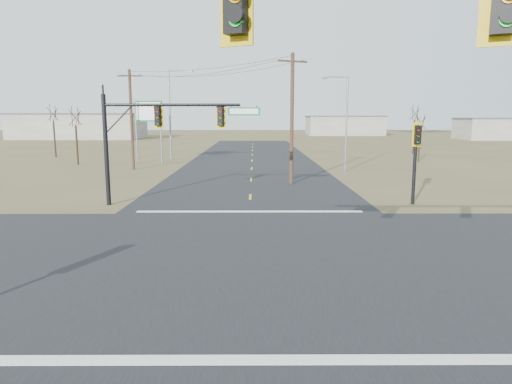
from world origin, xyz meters
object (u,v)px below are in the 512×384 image
streetlight_a (345,118)px  streetlight_c (172,109)px  utility_pole_near (292,117)px  bare_tree_a (75,116)px  utility_pole_far (131,118)px  highway_sign (148,120)px  bare_tree_d (415,112)px  mast_arm_far (162,125)px  pedestal_signal_ne (417,146)px  bare_tree_c (421,122)px  bare_tree_b (53,113)px

streetlight_a → streetlight_c: bearing=139.7°
utility_pole_near → bare_tree_a: bearing=146.6°
utility_pole_far → streetlight_a: (19.81, -1.33, 0.05)m
streetlight_c → bare_tree_a: size_ratio=1.62×
highway_sign → bare_tree_d: (33.23, 12.23, 0.91)m
mast_arm_far → utility_pole_near: size_ratio=0.92×
streetlight_a → pedestal_signal_ne: bearing=-93.4°
highway_sign → streetlight_c: size_ratio=0.64×
pedestal_signal_ne → utility_pole_far: utility_pole_far is taller
highway_sign → streetlight_a: 21.30m
bare_tree_d → utility_pole_far: bearing=-150.5°
pedestal_signal_ne → utility_pole_far: 27.25m
mast_arm_far → bare_tree_c: size_ratio=1.55×
highway_sign → bare_tree_a: (-7.14, -1.95, 0.40)m
utility_pole_far → highway_sign: size_ratio=1.39×
mast_arm_far → utility_pole_far: 18.75m
utility_pole_far → streetlight_a: 19.86m
streetlight_c → bare_tree_a: (-9.02, -5.89, -0.78)m
bare_tree_d → pedestal_signal_ne: bearing=-109.0°
streetlight_a → bare_tree_c: 13.77m
utility_pole_near → bare_tree_b: utility_pole_near is taller
utility_pole_near → streetlight_a: (5.48, 8.11, -0.06)m
utility_pole_near → streetlight_a: size_ratio=1.09×
streetlight_c → bare_tree_b: bearing=-173.7°
bare_tree_c → bare_tree_b: bearing=172.1°
pedestal_signal_ne → highway_sign: size_ratio=0.70×
utility_pole_near → bare_tree_c: bearing=47.6°
mast_arm_far → streetlight_c: bearing=117.3°
streetlight_a → streetlight_c: size_ratio=0.83×
pedestal_signal_ne → bare_tree_b: bare_tree_b is taller
streetlight_a → bare_tree_c: (10.29, 9.15, -0.43)m
mast_arm_far → streetlight_a: streetlight_a is taller
utility_pole_near → bare_tree_c: 23.38m
streetlight_c → streetlight_a: bearing=-15.2°
pedestal_signal_ne → bare_tree_b: size_ratio=0.68×
mast_arm_far → utility_pole_near: bearing=64.2°
bare_tree_c → bare_tree_d: bare_tree_d is taller
mast_arm_far → bare_tree_b: (-19.77, 31.48, 0.97)m
utility_pole_near → streetlight_a: bearing=55.9°
utility_pole_near → streetlight_c: bearing=121.8°
highway_sign → utility_pole_far: bearing=-68.8°
bare_tree_b → bare_tree_d: 46.92m
streetlight_c → utility_pole_near: bearing=-39.8°
pedestal_signal_ne → bare_tree_b: bearing=129.3°
streetlight_a → streetlight_c: streetlight_c is taller
pedestal_signal_ne → streetlight_c: size_ratio=0.45×
bare_tree_b → highway_sign: bearing=-28.3°
bare_tree_a → utility_pole_far: bearing=-33.5°
mast_arm_far → highway_sign: highway_sign is taller
streetlight_c → mast_arm_far: bearing=-62.6°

